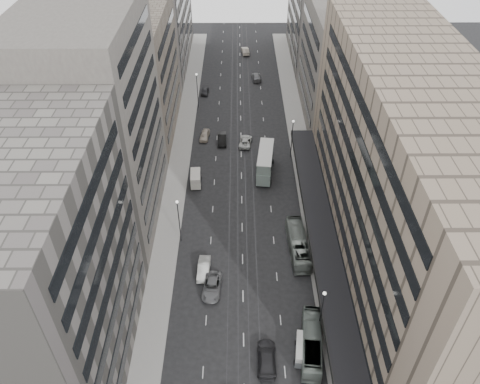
{
  "coord_description": "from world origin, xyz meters",
  "views": [
    {
      "loc": [
        -0.65,
        -40.55,
        53.04
      ],
      "look_at": [
        -0.34,
        16.78,
        6.03
      ],
      "focal_mm": 35.0,
      "sensor_mm": 36.0,
      "label": 1
    }
  ],
  "objects_px": {
    "bus_far": "(298,244)",
    "vw_microbus": "(303,349)",
    "double_decker": "(265,162)",
    "sedan_1": "(204,269)",
    "sedan_2": "(212,287)",
    "bus_near": "(312,343)",
    "panel_van": "(196,178)"
  },
  "relations": [
    {
      "from": "panel_van",
      "to": "sedan_1",
      "type": "bearing_deg",
      "value": -86.37
    },
    {
      "from": "panel_van",
      "to": "vw_microbus",
      "type": "bearing_deg",
      "value": -69.08
    },
    {
      "from": "bus_far",
      "to": "panel_van",
      "type": "xyz_separation_m",
      "value": [
        -16.81,
        16.67,
        -0.11
      ]
    },
    {
      "from": "bus_far",
      "to": "sedan_1",
      "type": "height_order",
      "value": "bus_far"
    },
    {
      "from": "panel_van",
      "to": "bus_far",
      "type": "bearing_deg",
      "value": -48.15
    },
    {
      "from": "bus_near",
      "to": "sedan_1",
      "type": "xyz_separation_m",
      "value": [
        -14.23,
        12.76,
        -0.58
      ]
    },
    {
      "from": "bus_far",
      "to": "vw_microbus",
      "type": "distance_m",
      "value": 17.94
    },
    {
      "from": "sedan_1",
      "to": "sedan_2",
      "type": "distance_m",
      "value": 3.57
    },
    {
      "from": "double_decker",
      "to": "sedan_2",
      "type": "relative_size",
      "value": 1.72
    },
    {
      "from": "double_decker",
      "to": "vw_microbus",
      "type": "relative_size",
      "value": 2.13
    },
    {
      "from": "bus_far",
      "to": "sedan_1",
      "type": "distance_m",
      "value": 14.87
    },
    {
      "from": "bus_far",
      "to": "double_decker",
      "type": "bearing_deg",
      "value": -80.68
    },
    {
      "from": "sedan_1",
      "to": "sedan_2",
      "type": "xyz_separation_m",
      "value": [
        1.34,
        -3.31,
        -0.04
      ]
    },
    {
      "from": "vw_microbus",
      "to": "double_decker",
      "type": "bearing_deg",
      "value": 102.44
    },
    {
      "from": "bus_far",
      "to": "double_decker",
      "type": "xyz_separation_m",
      "value": [
        -4.12,
        19.92,
        1.21
      ]
    },
    {
      "from": "bus_near",
      "to": "panel_van",
      "type": "height_order",
      "value": "bus_near"
    },
    {
      "from": "panel_van",
      "to": "double_decker",
      "type": "bearing_deg",
      "value": 10.98
    },
    {
      "from": "sedan_1",
      "to": "double_decker",
      "type": "bearing_deg",
      "value": 69.51
    },
    {
      "from": "bus_near",
      "to": "double_decker",
      "type": "xyz_separation_m",
      "value": [
        -4.12,
        36.96,
        1.31
      ]
    },
    {
      "from": "bus_far",
      "to": "vw_microbus",
      "type": "relative_size",
      "value": 2.42
    },
    {
      "from": "bus_far",
      "to": "sedan_2",
      "type": "xyz_separation_m",
      "value": [
        -12.88,
        -7.58,
        -0.73
      ]
    },
    {
      "from": "bus_far",
      "to": "vw_microbus",
      "type": "bearing_deg",
      "value": 83.83
    },
    {
      "from": "double_decker",
      "to": "sedan_2",
      "type": "xyz_separation_m",
      "value": [
        -8.76,
        -27.5,
        -1.94
      ]
    },
    {
      "from": "panel_van",
      "to": "sedan_1",
      "type": "distance_m",
      "value": 21.1
    },
    {
      "from": "vw_microbus",
      "to": "sedan_2",
      "type": "distance_m",
      "value": 15.61
    },
    {
      "from": "panel_van",
      "to": "sedan_2",
      "type": "xyz_separation_m",
      "value": [
        3.93,
        -24.24,
        -0.62
      ]
    },
    {
      "from": "vw_microbus",
      "to": "sedan_1",
      "type": "bearing_deg",
      "value": 141.73
    },
    {
      "from": "vw_microbus",
      "to": "sedan_1",
      "type": "relative_size",
      "value": 0.91
    },
    {
      "from": "sedan_2",
      "to": "bus_far",
      "type": "bearing_deg",
      "value": 35.2
    },
    {
      "from": "sedan_1",
      "to": "sedan_2",
      "type": "height_order",
      "value": "sedan_1"
    },
    {
      "from": "vw_microbus",
      "to": "sedan_2",
      "type": "bearing_deg",
      "value": 146.57
    },
    {
      "from": "double_decker",
      "to": "bus_far",
      "type": "bearing_deg",
      "value": -71.35
    }
  ]
}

